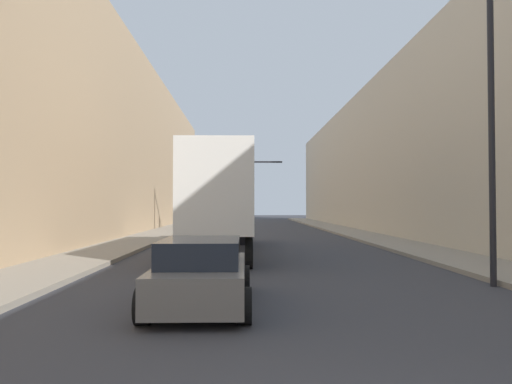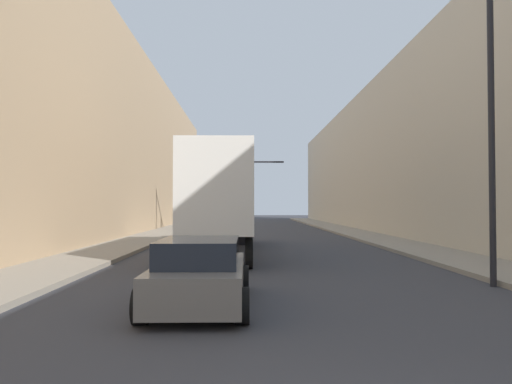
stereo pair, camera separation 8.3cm
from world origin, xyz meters
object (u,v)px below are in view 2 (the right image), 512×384
Objects in this scene: sedan_car at (200,274)px; street_lamp at (491,90)px; semi_truck at (224,199)px; traffic_signal_gantry at (213,180)px.

sedan_car is 8.64m from street_lamp.
semi_truck is 16.73m from traffic_signal_gantry.
semi_truck is at bearing 90.24° from sedan_car.
sedan_car is 28.06m from traffic_signal_gantry.
traffic_signal_gantry reaches higher than semi_truck.
sedan_car is (0.05, -11.24, -1.65)m from semi_truck.
semi_truck is 11.79m from street_lamp.
sedan_car is 0.60× the size of traffic_signal_gantry.
street_lamp is at bearing 17.72° from sedan_car.
street_lamp is (7.19, -8.96, 2.65)m from semi_truck.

